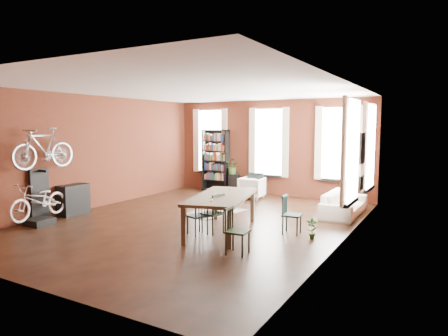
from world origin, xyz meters
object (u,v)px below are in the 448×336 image
Objects in this scene: dining_chair_c at (238,231)px; bicycle_floor at (38,184)px; dining_chair_b at (213,213)px; console_table at (73,200)px; dining_table at (222,214)px; cream_sofa at (344,200)px; plant_stand at (234,183)px; dining_chair_d at (292,215)px; dining_chair_a at (197,216)px; white_armchair at (252,187)px; bookshelf at (216,161)px; bike_trainer at (39,222)px.

bicycle_floor reaches higher than dining_chair_c.
console_table is (-4.16, -0.24, -0.04)m from dining_chair_b.
dining_table is 1.17× the size of cream_sofa.
dining_chair_d is at bearing -48.74° from plant_stand.
dining_chair_d reaches higher than dining_table.
dining_table is at bearing 155.44° from dining_chair_b.
dining_chair_a reaches higher than white_armchair.
dining_chair_b is at bearing -59.86° from bookshelf.
bicycle_floor reaches higher than dining_chair_d.
dining_table is at bearing 36.24° from dining_chair_c.
dining_table is 0.56m from dining_chair_a.
dining_chair_a is 2.04m from dining_chair_d.
dining_chair_b is 0.40× the size of bookshelf.
cream_sofa is at bearing 29.86° from bicycle_floor.
bike_trainer is at bearing -105.93° from plant_stand.
bicycle_floor is at bearing 127.57° from cream_sofa.
white_armchair is at bearing 55.96° from console_table.
cream_sofa is 1.28× the size of bicycle_floor.
dining_chair_d is (1.75, 1.05, 0.01)m from dining_chair_a.
bike_trainer is 0.33× the size of bicycle_floor.
plant_stand is at bearing 0.00° from bookshelf.
dining_chair_b is at bearing 112.18° from dining_chair_d.
dining_chair_a is at bearing 9.11° from bicycle_floor.
white_armchair is 1.41× the size of bike_trainer.
dining_chair_c is at bearing -8.26° from console_table.
dining_chair_b is 1.72m from dining_chair_d.
bookshelf is 4.13× the size of bike_trainer.
cream_sofa is (4.95, -1.70, -0.69)m from bookshelf.
console_table is at bearing 119.33° from cream_sofa.
dining_table reaches higher than cream_sofa.
dining_chair_a is 1.57m from dining_chair_c.
bicycle_floor is at bearing -99.69° from bookshelf.
dining_chair_b reaches higher than dining_chair_a.
dining_table is 4.41m from bicycle_floor.
cream_sofa is (2.30, 3.51, -0.00)m from dining_chair_a.
dining_chair_a is 0.98× the size of dining_chair_d.
dining_chair_b is 3.86m from cream_sofa.
bookshelf is at bearing 180.00° from plant_stand.
dining_chair_c is 6.81m from plant_stand.
bookshelf is (-4.02, 5.97, 0.67)m from dining_chair_c.
bookshelf reaches higher than console_table.
dining_table reaches higher than console_table.
dining_chair_d is at bearing 122.38° from white_armchair.
dining_chair_c is 5.14m from bicycle_floor.
dining_chair_a reaches higher than plant_stand.
bookshelf reaches higher than dining_chair_c.
white_armchair is 0.46× the size of bicycle_floor.
cream_sofa is at bearing -18.95° from bookshelf.
cream_sofa is 3.18× the size of plant_stand.
bicycle_floor is at bearing -173.90° from dining_table.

